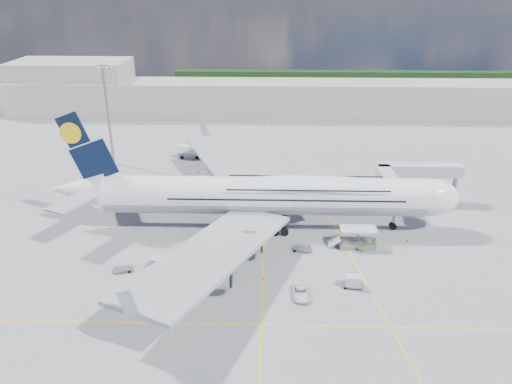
{
  "coord_description": "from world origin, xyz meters",
  "views": [
    {
      "loc": [
        0.89,
        -77.09,
        45.22
      ],
      "look_at": [
        -1.57,
        8.0,
        8.33
      ],
      "focal_mm": 35.0,
      "sensor_mm": 36.0,
      "label": 1
    }
  ],
  "objects_px": {
    "dolly_nose_near": "(302,249)",
    "cone_wing_left_inner": "(229,209)",
    "jet_bridge": "(407,176)",
    "catering_truck_inner": "(203,196)",
    "crew_tug": "(225,267)",
    "crew_nose": "(370,243)",
    "dolly_row_c": "(170,279)",
    "crew_loader": "(362,248)",
    "cargo_loader": "(356,240)",
    "service_van": "(301,292)",
    "dolly_row_b": "(159,264)",
    "catering_truck_outer": "(190,152)",
    "cone_wing_right_inner": "(263,278)",
    "cone_wing_right_outer": "(155,277)",
    "light_mast": "(108,114)",
    "cone_wing_left_outer": "(199,172)",
    "cone_tail": "(127,225)",
    "baggage_tug": "(206,247)",
    "dolly_back": "(123,269)",
    "crew_wing": "(193,244)",
    "cone_nose": "(407,240)",
    "crew_van": "(376,241)",
    "dolly_nose_far": "(353,281)",
    "airliner": "(266,195)",
    "dolly_row_a": "(140,285)"
  },
  "relations": [
    {
      "from": "dolly_row_c",
      "to": "cone_wing_left_inner",
      "type": "xyz_separation_m",
      "value": [
        7.5,
        27.2,
        -0.12
      ]
    },
    {
      "from": "crew_loader",
      "to": "crew_tug",
      "type": "bearing_deg",
      "value": -112.45
    },
    {
      "from": "cone_tail",
      "to": "baggage_tug",
      "type": "bearing_deg",
      "value": -28.8
    },
    {
      "from": "catering_truck_inner",
      "to": "cone_wing_left_outer",
      "type": "xyz_separation_m",
      "value": [
        -3.54,
        18.23,
        -1.59
      ]
    },
    {
      "from": "crew_wing",
      "to": "cone_tail",
      "type": "bearing_deg",
      "value": 71.14
    },
    {
      "from": "dolly_row_b",
      "to": "crew_loader",
      "type": "bearing_deg",
      "value": 26.66
    },
    {
      "from": "crew_tug",
      "to": "cone_wing_left_inner",
      "type": "bearing_deg",
      "value": 78.35
    },
    {
      "from": "jet_bridge",
      "to": "baggage_tug",
      "type": "bearing_deg",
      "value": -152.83
    },
    {
      "from": "airliner",
      "to": "dolly_nose_far",
      "type": "relative_size",
      "value": 23.39
    },
    {
      "from": "jet_bridge",
      "to": "crew_van",
      "type": "height_order",
      "value": "jet_bridge"
    },
    {
      "from": "dolly_row_c",
      "to": "crew_nose",
      "type": "height_order",
      "value": "crew_nose"
    },
    {
      "from": "catering_truck_outer",
      "to": "crew_tug",
      "type": "relative_size",
      "value": 3.96
    },
    {
      "from": "airliner",
      "to": "service_van",
      "type": "relative_size",
      "value": 16.39
    },
    {
      "from": "dolly_nose_near",
      "to": "catering_truck_outer",
      "type": "relative_size",
      "value": 0.62
    },
    {
      "from": "baggage_tug",
      "to": "cone_wing_left_outer",
      "type": "bearing_deg",
      "value": 124.05
    },
    {
      "from": "crew_van",
      "to": "cone_wing_left_outer",
      "type": "height_order",
      "value": "crew_van"
    },
    {
      "from": "dolly_back",
      "to": "crew_nose",
      "type": "distance_m",
      "value": 43.6
    },
    {
      "from": "dolly_nose_far",
      "to": "crew_tug",
      "type": "height_order",
      "value": "dolly_nose_far"
    },
    {
      "from": "crew_loader",
      "to": "cone_wing_right_inner",
      "type": "bearing_deg",
      "value": -101.02
    },
    {
      "from": "jet_bridge",
      "to": "light_mast",
      "type": "xyz_separation_m",
      "value": [
        -69.81,
        24.06,
        6.35
      ]
    },
    {
      "from": "dolly_row_c",
      "to": "crew_wing",
      "type": "xyz_separation_m",
      "value": [
        2.27,
        10.82,
        0.41
      ]
    },
    {
      "from": "crew_nose",
      "to": "dolly_row_c",
      "type": "bearing_deg",
      "value": 171.05
    },
    {
      "from": "dolly_back",
      "to": "service_van",
      "type": "relative_size",
      "value": 0.76
    },
    {
      "from": "service_van",
      "to": "cone_wing_right_outer",
      "type": "distance_m",
      "value": 23.81
    },
    {
      "from": "dolly_nose_far",
      "to": "crew_van",
      "type": "bearing_deg",
      "value": 72.61
    },
    {
      "from": "cone_wing_right_outer",
      "to": "dolly_nose_far",
      "type": "bearing_deg",
      "value": -2.79
    },
    {
      "from": "service_van",
      "to": "cone_wing_left_outer",
      "type": "distance_m",
      "value": 56.41
    },
    {
      "from": "catering_truck_outer",
      "to": "crew_van",
      "type": "relative_size",
      "value": 3.69
    },
    {
      "from": "crew_tug",
      "to": "cone_nose",
      "type": "bearing_deg",
      "value": 4.18
    },
    {
      "from": "jet_bridge",
      "to": "dolly_nose_far",
      "type": "relative_size",
      "value": 5.56
    },
    {
      "from": "dolly_nose_near",
      "to": "cone_wing_left_inner",
      "type": "xyz_separation_m",
      "value": [
        -14.36,
        16.71,
        -0.15
      ]
    },
    {
      "from": "cone_wing_left_inner",
      "to": "airliner",
      "type": "bearing_deg",
      "value": -44.98
    },
    {
      "from": "crew_nose",
      "to": "cone_nose",
      "type": "xyz_separation_m",
      "value": [
        7.42,
        2.21,
        -0.52
      ]
    },
    {
      "from": "crew_van",
      "to": "cone_tail",
      "type": "relative_size",
      "value": 2.71
    },
    {
      "from": "light_mast",
      "to": "cone_wing_right_outer",
      "type": "bearing_deg",
      "value": -67.32
    },
    {
      "from": "cone_wing_left_inner",
      "to": "cone_tail",
      "type": "xyz_separation_m",
      "value": [
        -19.54,
        -8.24,
        0.06
      ]
    },
    {
      "from": "cone_wing_right_inner",
      "to": "cone_wing_right_outer",
      "type": "distance_m",
      "value": 17.52
    },
    {
      "from": "crew_wing",
      "to": "light_mast",
      "type": "bearing_deg",
      "value": 42.77
    },
    {
      "from": "airliner",
      "to": "catering_truck_outer",
      "type": "bearing_deg",
      "value": 117.6
    },
    {
      "from": "crew_van",
      "to": "dolly_nose_near",
      "type": "bearing_deg",
      "value": 79.93
    },
    {
      "from": "cone_wing_left_inner",
      "to": "crew_loader",
      "type": "bearing_deg",
      "value": -34.38
    },
    {
      "from": "cargo_loader",
      "to": "service_van",
      "type": "height_order",
      "value": "cargo_loader"
    },
    {
      "from": "dolly_row_c",
      "to": "crew_van",
      "type": "distance_m",
      "value": 37.67
    },
    {
      "from": "baggage_tug",
      "to": "light_mast",
      "type": "bearing_deg",
      "value": 148.11
    },
    {
      "from": "dolly_nose_near",
      "to": "crew_tug",
      "type": "height_order",
      "value": "crew_tug"
    },
    {
      "from": "catering_truck_inner",
      "to": "cone_wing_right_outer",
      "type": "bearing_deg",
      "value": -90.36
    },
    {
      "from": "jet_bridge",
      "to": "dolly_row_b",
      "type": "xyz_separation_m",
      "value": [
        -47.26,
        -26.95,
        -5.69
      ]
    },
    {
      "from": "dolly_row_a",
      "to": "cone_wing_right_outer",
      "type": "xyz_separation_m",
      "value": [
        1.46,
        3.68,
        -0.88
      ]
    },
    {
      "from": "jet_bridge",
      "to": "catering_truck_inner",
      "type": "bearing_deg",
      "value": -179.44
    },
    {
      "from": "cargo_loader",
      "to": "cone_nose",
      "type": "distance_m",
      "value": 10.03
    }
  ]
}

